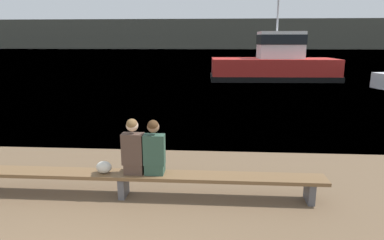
% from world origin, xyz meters
% --- Properties ---
extents(water_surface, '(240.00, 240.00, 0.00)m').
position_xyz_m(water_surface, '(0.00, 125.75, 0.00)').
color(water_surface, teal).
rests_on(water_surface, ground).
extents(far_shoreline, '(600.00, 12.00, 9.81)m').
position_xyz_m(far_shoreline, '(0.00, 120.06, 4.90)').
color(far_shoreline, '#4C4C42').
rests_on(far_shoreline, ground).
extents(bench_main, '(7.58, 0.47, 0.47)m').
position_xyz_m(bench_main, '(0.17, 2.92, 0.39)').
color(bench_main, brown).
rests_on(bench_main, ground).
extents(person_left, '(0.40, 0.36, 1.07)m').
position_xyz_m(person_left, '(0.39, 2.92, 0.96)').
color(person_left, '#4C382D').
rests_on(person_left, bench_main).
extents(person_right, '(0.40, 0.36, 1.05)m').
position_xyz_m(person_right, '(0.78, 2.92, 0.95)').
color(person_right, '#2D4C3D').
rests_on(person_right, bench_main).
extents(shopping_bag, '(0.29, 0.22, 0.23)m').
position_xyz_m(shopping_bag, '(-0.18, 2.89, 0.58)').
color(shopping_bag, beige).
rests_on(shopping_bag, bench_main).
extents(tugboat_red, '(9.42, 4.03, 5.76)m').
position_xyz_m(tugboat_red, '(6.27, 23.06, 1.12)').
color(tugboat_red, red).
rests_on(tugboat_red, water_surface).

